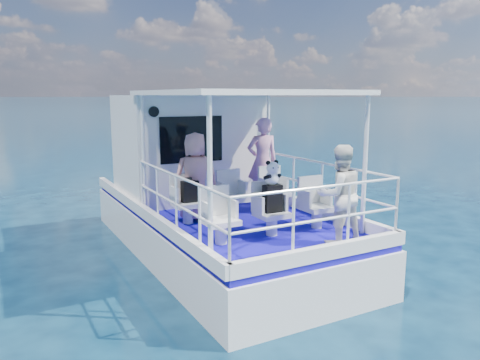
# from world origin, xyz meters

# --- Properties ---
(ground) EXTENTS (2000.00, 2000.00, 0.00)m
(ground) POSITION_xyz_m (0.00, 0.00, 0.00)
(ground) COLOR #061C2F
(ground) RESTS_ON ground
(hull) EXTENTS (3.00, 7.00, 1.60)m
(hull) POSITION_xyz_m (0.00, 1.00, 0.00)
(hull) COLOR white
(hull) RESTS_ON ground
(deck) EXTENTS (2.90, 6.90, 0.10)m
(deck) POSITION_xyz_m (0.00, 1.00, 0.85)
(deck) COLOR #120A8A
(deck) RESTS_ON hull
(cabin) EXTENTS (2.85, 2.00, 2.20)m
(cabin) POSITION_xyz_m (0.00, 2.30, 2.00)
(cabin) COLOR white
(cabin) RESTS_ON deck
(canopy) EXTENTS (3.00, 3.20, 0.08)m
(canopy) POSITION_xyz_m (0.00, -0.20, 3.14)
(canopy) COLOR white
(canopy) RESTS_ON cabin
(canopy_posts) EXTENTS (2.77, 2.97, 2.20)m
(canopy_posts) POSITION_xyz_m (0.00, -0.25, 2.00)
(canopy_posts) COLOR white
(canopy_posts) RESTS_ON deck
(railings) EXTENTS (2.84, 3.59, 1.00)m
(railings) POSITION_xyz_m (0.00, -0.58, 1.40)
(railings) COLOR white
(railings) RESTS_ON deck
(seat_port_fwd) EXTENTS (0.48, 0.46, 0.38)m
(seat_port_fwd) POSITION_xyz_m (-0.90, 0.20, 1.09)
(seat_port_fwd) COLOR silver
(seat_port_fwd) RESTS_ON deck
(seat_center_fwd) EXTENTS (0.48, 0.46, 0.38)m
(seat_center_fwd) POSITION_xyz_m (0.00, 0.20, 1.09)
(seat_center_fwd) COLOR silver
(seat_center_fwd) RESTS_ON deck
(seat_stbd_fwd) EXTENTS (0.48, 0.46, 0.38)m
(seat_stbd_fwd) POSITION_xyz_m (0.90, 0.20, 1.09)
(seat_stbd_fwd) COLOR silver
(seat_stbd_fwd) RESTS_ON deck
(seat_port_aft) EXTENTS (0.48, 0.46, 0.38)m
(seat_port_aft) POSITION_xyz_m (-0.90, -1.10, 1.09)
(seat_port_aft) COLOR silver
(seat_port_aft) RESTS_ON deck
(seat_center_aft) EXTENTS (0.48, 0.46, 0.38)m
(seat_center_aft) POSITION_xyz_m (0.00, -1.10, 1.09)
(seat_center_aft) COLOR silver
(seat_center_aft) RESTS_ON deck
(seat_stbd_aft) EXTENTS (0.48, 0.46, 0.38)m
(seat_stbd_aft) POSITION_xyz_m (0.90, -1.10, 1.09)
(seat_stbd_aft) COLOR silver
(seat_stbd_aft) RESTS_ON deck
(passenger_port_fwd) EXTENTS (0.70, 0.60, 1.57)m
(passenger_port_fwd) POSITION_xyz_m (-0.69, 0.31, 1.69)
(passenger_port_fwd) COLOR #D08A87
(passenger_port_fwd) RESTS_ON deck
(passenger_stbd_fwd) EXTENTS (0.71, 0.54, 1.76)m
(passenger_stbd_fwd) POSITION_xyz_m (1.00, 0.85, 1.78)
(passenger_stbd_fwd) COLOR pink
(passenger_stbd_fwd) RESTS_ON deck
(passenger_stbd_aft) EXTENTS (0.81, 0.68, 1.49)m
(passenger_stbd_aft) POSITION_xyz_m (0.67, -1.91, 1.65)
(passenger_stbd_aft) COLOR silver
(passenger_stbd_aft) RESTS_ON deck
(backpack_port) EXTENTS (0.28, 0.16, 0.37)m
(backpack_port) POSITION_xyz_m (-0.86, 0.18, 1.47)
(backpack_port) COLOR black
(backpack_port) RESTS_ON seat_port_fwd
(backpack_center) EXTENTS (0.29, 0.16, 0.43)m
(backpack_center) POSITION_xyz_m (0.00, -1.10, 1.50)
(backpack_center) COLOR black
(backpack_center) RESTS_ON seat_center_aft
(compact_camera) EXTENTS (0.10, 0.06, 0.06)m
(compact_camera) POSITION_xyz_m (-0.88, 0.18, 1.68)
(compact_camera) COLOR black
(compact_camera) RESTS_ON backpack_port
(panda) EXTENTS (0.25, 0.21, 0.38)m
(panda) POSITION_xyz_m (0.01, -1.08, 1.91)
(panda) COLOR white
(panda) RESTS_ON backpack_center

